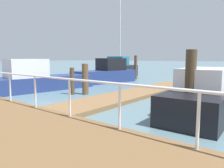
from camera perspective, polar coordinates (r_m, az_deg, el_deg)
ground_plane at (r=17.29m, az=-27.26°, el=-0.56°), size 300.00×300.00×0.00m
floating_dock at (r=11.69m, az=6.13°, el=-2.62°), size 12.58×2.00×0.18m
boardwalk_railing at (r=5.97m, az=-11.41°, el=-0.69°), size 0.06×27.79×1.08m
dock_piling_0 at (r=11.94m, az=-7.24°, el=1.32°), size 0.35×0.35×1.73m
dock_piling_1 at (r=20.70m, az=6.40°, el=4.48°), size 0.29×0.29×2.30m
dock_piling_2 at (r=7.18m, az=20.31°, el=-0.48°), size 0.34×0.34×2.30m
dock_piling_3 at (r=12.03m, az=-10.65°, el=0.77°), size 0.24×0.24×1.51m
moored_boat_0 at (r=23.02m, az=2.07°, el=4.01°), size 5.65×3.22×8.87m
moored_boat_3 at (r=9.22m, az=25.03°, el=-2.49°), size 7.27×2.04×1.68m
moored_boat_4 at (r=14.17m, az=-19.45°, el=1.12°), size 7.04×2.88×1.98m
moored_boat_5 at (r=17.97m, az=-1.68°, el=2.86°), size 5.70×3.10×2.03m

